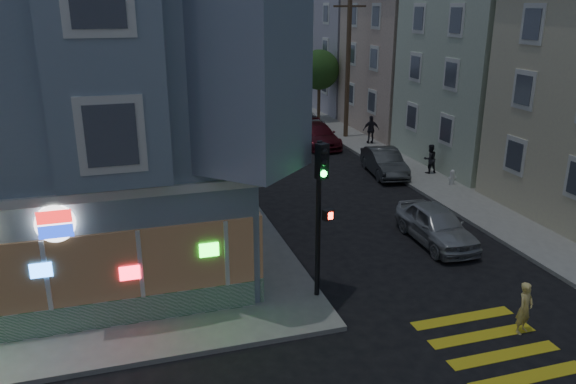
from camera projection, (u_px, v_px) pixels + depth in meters
name	position (u px, v px, depth m)	size (l,w,h in m)	color
sidewalk_ne	(493.00, 130.00, 40.26)	(24.00, 42.00, 0.15)	gray
corner_building	(15.00, 91.00, 19.58)	(14.60, 14.60, 11.40)	slate
row_house_b	(528.00, 66.00, 31.25)	(12.00, 8.60, 10.50)	#B1C4AB
row_house_c	(441.00, 64.00, 39.65)	(12.00, 8.60, 9.00)	tan
row_house_d	(385.00, 44.00, 47.58)	(12.00, 8.60, 10.50)	#9F9BAA
utility_pole	(348.00, 67.00, 36.65)	(2.20, 0.30, 9.00)	#4C3826
street_tree_near	(319.00, 70.00, 42.42)	(3.00, 3.00, 5.30)	#4C3826
street_tree_far	(289.00, 60.00, 49.67)	(3.00, 3.00, 5.30)	#4C3826
running_child	(525.00, 308.00, 15.48)	(0.55, 0.36, 1.52)	#F0D67B
pedestrian_a	(430.00, 159.00, 29.67)	(0.75, 0.59, 1.55)	black
pedestrian_b	(371.00, 130.00, 35.95)	(1.04, 0.43, 1.78)	#232129
parked_car_a	(436.00, 225.00, 21.36)	(1.72, 4.27, 1.46)	#ACB0B4
parked_car_b	(384.00, 162.00, 29.86)	(1.48, 4.25, 1.40)	#3D4042
parked_car_c	(318.00, 135.00, 35.92)	(1.99, 4.90, 1.42)	#51121C
parked_car_d	(305.00, 120.00, 40.91)	(2.04, 4.43, 1.23)	#989CA2
traffic_signal	(321.00, 195.00, 16.29)	(0.62, 0.55, 4.89)	black
fire_hydrant	(452.00, 177.00, 27.90)	(0.44, 0.25, 0.76)	silver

